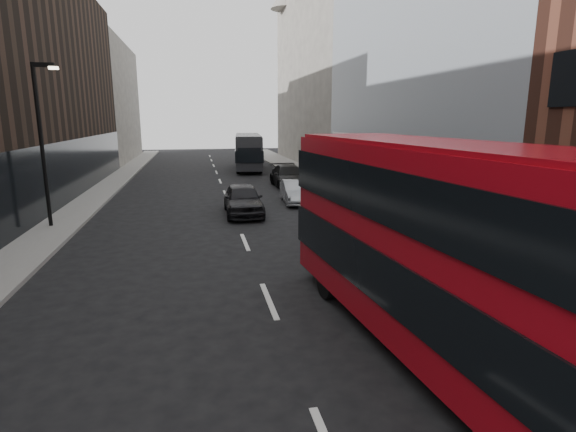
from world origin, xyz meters
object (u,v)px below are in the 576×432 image
street_lamp (43,134)px  red_bus (443,242)px  car_b (295,192)px  car_a (243,199)px  grey_bus (248,151)px  car_c (289,177)px

street_lamp → red_bus: (11.23, -13.47, -1.73)m
car_b → car_a: bearing=-138.5°
grey_bus → car_a: size_ratio=2.25×
red_bus → grey_bus: size_ratio=1.07×
grey_bus → car_b: (0.67, -17.81, -1.12)m
red_bus → car_b: bearing=82.2°
red_bus → car_b: size_ratio=2.78×
car_b → car_c: 6.01m
car_a → car_b: bearing=38.8°
grey_bus → car_c: (1.51, -11.86, -1.00)m
street_lamp → car_b: street_lamp is taller
car_c → grey_bus: bearing=97.2°
grey_bus → car_a: (-2.66, -20.39, -0.99)m
street_lamp → grey_bus: (11.38, 21.73, -2.40)m
street_lamp → grey_bus: 24.65m
street_lamp → car_b: size_ratio=1.75×
car_b → car_c: car_c is taller
grey_bus → car_a: 20.59m
red_bus → grey_bus: red_bus is taller
street_lamp → car_a: (8.72, 1.34, -3.39)m
car_a → street_lamp: bearing=-170.3°
street_lamp → car_a: size_ratio=1.51×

